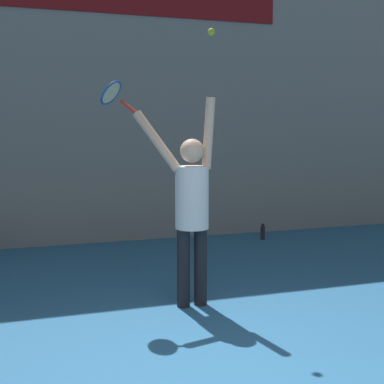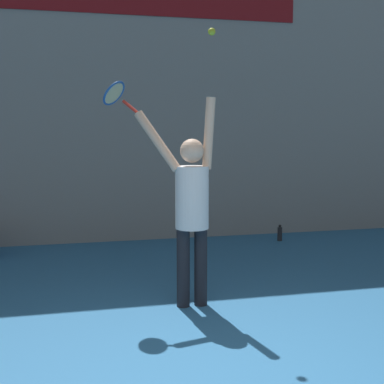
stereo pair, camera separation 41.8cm
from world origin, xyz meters
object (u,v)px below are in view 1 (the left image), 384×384
object	(u,v)px
tennis_racket	(113,94)
tennis_player	(191,203)
tennis_ball	(211,32)
water_bottle	(263,232)

from	to	relation	value
tennis_racket	tennis_player	bearing A→B (deg)	-32.62
tennis_racket	tennis_ball	distance (m)	1.14
tennis_player	tennis_ball	xyz separation A→B (m)	(0.20, -0.03, 1.63)
tennis_racket	tennis_ball	world-z (taller)	tennis_ball
tennis_racket	water_bottle	bearing A→B (deg)	39.14
tennis_player	tennis_racket	world-z (taller)	tennis_racket
tennis_player	tennis_racket	xyz separation A→B (m)	(-0.68, 0.43, 1.06)
tennis_player	tennis_racket	distance (m)	1.33
tennis_player	tennis_ball	bearing A→B (deg)	-7.31
tennis_player	water_bottle	bearing A→B (deg)	52.08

